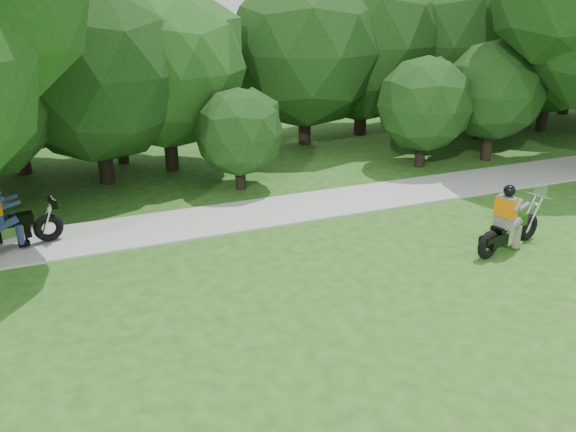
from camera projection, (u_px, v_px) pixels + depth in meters
ground at (513, 349)px, 10.42m from camera, size 100.00×100.00×0.00m
walkway at (329, 203)px, 17.29m from camera, size 60.00×2.20×0.06m
tree_line at (293, 56)px, 22.00m from camera, size 39.58×12.28×7.50m
chopper_motorcycle at (508, 226)px, 14.05m from camera, size 2.47×1.11×1.79m
touring_motorcycle at (5, 225)px, 13.94m from camera, size 2.39×1.02×1.83m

